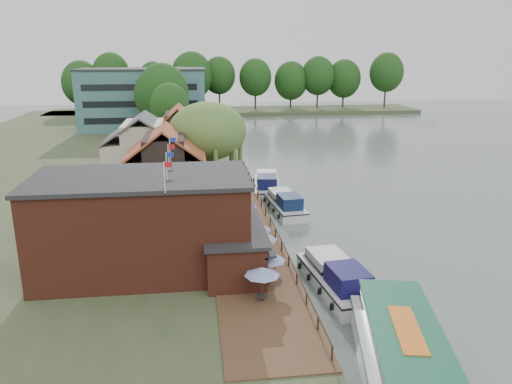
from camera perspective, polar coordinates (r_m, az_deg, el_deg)
name	(u,v)px	position (r m, az deg, el deg)	size (l,w,h in m)	color
ground	(348,265)	(41.66, 10.44, -8.20)	(260.00, 260.00, 0.00)	#515E5A
land_bank	(66,171)	(75.12, -20.86, 2.31)	(50.00, 140.00, 1.00)	#384728
quay_deck	(238,217)	(48.92, -2.03, -2.92)	(6.00, 50.00, 0.10)	#47301E
quay_rail	(265,210)	(49.55, 1.02, -2.11)	(0.20, 49.00, 1.00)	black
pub	(171,222)	(37.21, -9.74, -3.44)	(20.00, 11.00, 7.30)	maroon
hotel_block	(143,99)	(107.00, -12.75, 10.36)	(25.40, 12.40, 12.30)	#38666B
cottage_a	(166,168)	(51.51, -10.28, 2.66)	(8.60, 7.60, 8.50)	black
cottage_b	(144,150)	(61.50, -12.65, 4.68)	(9.60, 8.60, 8.50)	beige
cottage_c	(179,137)	(70.10, -8.75, 6.23)	(7.60, 7.60, 8.50)	black
willow	(208,149)	(56.15, -5.49, 4.94)	(8.60, 8.60, 10.43)	#476B2D
umbrella_0	(262,284)	(32.72, 0.69, -10.50)	(2.34, 2.34, 2.38)	#1B4398
umbrella_1	(269,269)	(34.81, 1.48, -8.80)	(2.32, 2.32, 2.38)	navy
umbrella_2	(262,247)	(38.42, 0.69, -6.34)	(2.33, 2.33, 2.38)	#1B3198
umbrella_3	(258,237)	(40.43, 0.22, -5.18)	(2.18, 2.18, 2.38)	navy
umbrella_4	(250,225)	(43.26, -0.74, -3.74)	(2.02, 2.02, 2.38)	#1A4190
umbrella_5	(245,214)	(46.03, -1.30, -2.51)	(2.30, 2.30, 2.38)	navy
cruiser_0	(336,274)	(36.92, 9.17, -9.23)	(3.39, 10.48, 2.56)	silver
cruiser_1	(285,201)	(53.70, 3.31, -1.07)	(3.13, 9.68, 2.34)	silver
cruiser_2	(267,182)	(61.07, 1.24, 1.15)	(3.35, 10.35, 2.53)	white
tour_boat	(408,366)	(27.37, 16.96, -18.49)	(4.34, 15.45, 3.38)	silver
swan	(370,331)	(32.57, 12.88, -15.22)	(0.44, 0.44, 0.44)	white
bank_tree_0	(170,119)	(79.77, -9.77, 8.26)	(6.08, 6.08, 11.02)	#143811
bank_tree_1	(163,104)	(88.53, -10.56, 9.87)	(8.82, 8.82, 13.80)	#143811
bank_tree_2	(157,103)	(96.48, -11.22, 9.95)	(8.43, 8.43, 12.55)	#143811
bank_tree_3	(169,95)	(116.36, -9.94, 10.90)	(6.85, 6.85, 12.19)	#143811
bank_tree_4	(188,93)	(124.35, -7.81, 11.13)	(7.30, 7.30, 11.44)	#143811
bank_tree_5	(182,90)	(132.08, -8.41, 11.50)	(7.32, 7.32, 12.02)	#143811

